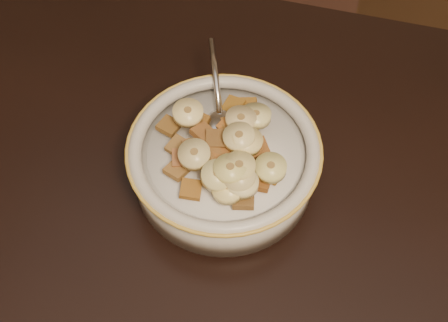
# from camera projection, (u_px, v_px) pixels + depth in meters

# --- Properties ---
(table) EXTENTS (1.42, 0.94, 0.04)m
(table) POSITION_uv_depth(u_px,v_px,m) (177.00, 319.00, 0.54)
(table) COLOR black
(table) RESTS_ON floor
(cereal_bowl) EXTENTS (0.19, 0.19, 0.05)m
(cereal_bowl) POSITION_uv_depth(u_px,v_px,m) (224.00, 165.00, 0.58)
(cereal_bowl) COLOR beige
(cereal_bowl) RESTS_ON table
(milk) EXTENTS (0.16, 0.16, 0.00)m
(milk) POSITION_uv_depth(u_px,v_px,m) (224.00, 153.00, 0.57)
(milk) COLOR silver
(milk) RESTS_ON cereal_bowl
(spoon) EXTENTS (0.05, 0.05, 0.01)m
(spoon) POSITION_uv_depth(u_px,v_px,m) (221.00, 126.00, 0.58)
(spoon) COLOR #BABABA
(spoon) RESTS_ON cereal_bowl
(cereal_square_0) EXTENTS (0.03, 0.03, 0.01)m
(cereal_square_0) POSITION_uv_depth(u_px,v_px,m) (177.00, 170.00, 0.54)
(cereal_square_0) COLOR brown
(cereal_square_0) RESTS_ON milk
(cereal_square_1) EXTENTS (0.03, 0.03, 0.01)m
(cereal_square_1) POSITION_uv_depth(u_px,v_px,m) (203.00, 133.00, 0.56)
(cereal_square_1) COLOR brown
(cereal_square_1) RESTS_ON milk
(cereal_square_2) EXTENTS (0.02, 0.02, 0.01)m
(cereal_square_2) POSITION_uv_depth(u_px,v_px,m) (234.00, 106.00, 0.59)
(cereal_square_2) COLOR brown
(cereal_square_2) RESTS_ON milk
(cereal_square_3) EXTENTS (0.03, 0.03, 0.01)m
(cereal_square_3) POSITION_uv_depth(u_px,v_px,m) (245.00, 181.00, 0.53)
(cereal_square_3) COLOR brown
(cereal_square_3) RESTS_ON milk
(cereal_square_4) EXTENTS (0.03, 0.03, 0.01)m
(cereal_square_4) POSITION_uv_depth(u_px,v_px,m) (182.00, 158.00, 0.55)
(cereal_square_4) COLOR brown
(cereal_square_4) RESTS_ON milk
(cereal_square_5) EXTENTS (0.03, 0.02, 0.01)m
(cereal_square_5) POSITION_uv_depth(u_px,v_px,m) (271.00, 173.00, 0.54)
(cereal_square_5) COLOR #996620
(cereal_square_5) RESTS_ON milk
(cereal_square_6) EXTENTS (0.02, 0.02, 0.01)m
(cereal_square_6) POSITION_uv_depth(u_px,v_px,m) (260.00, 182.00, 0.54)
(cereal_square_6) COLOR brown
(cereal_square_6) RESTS_ON milk
(cereal_square_7) EXTENTS (0.02, 0.02, 0.01)m
(cereal_square_7) POSITION_uv_depth(u_px,v_px,m) (244.00, 200.00, 0.53)
(cereal_square_7) COLOR brown
(cereal_square_7) RESTS_ON milk
(cereal_square_8) EXTENTS (0.02, 0.02, 0.01)m
(cereal_square_8) POSITION_uv_depth(u_px,v_px,m) (197.00, 121.00, 0.58)
(cereal_square_8) COLOR brown
(cereal_square_8) RESTS_ON milk
(cereal_square_9) EXTENTS (0.03, 0.03, 0.01)m
(cereal_square_9) POSITION_uv_depth(u_px,v_px,m) (230.00, 126.00, 0.56)
(cereal_square_9) COLOR #9A5A24
(cereal_square_9) RESTS_ON milk
(cereal_square_10) EXTENTS (0.02, 0.02, 0.01)m
(cereal_square_10) POSITION_uv_depth(u_px,v_px,m) (191.00, 189.00, 0.53)
(cereal_square_10) COLOR brown
(cereal_square_10) RESTS_ON milk
(cereal_square_11) EXTENTS (0.02, 0.03, 0.01)m
(cereal_square_11) POSITION_uv_depth(u_px,v_px,m) (216.00, 139.00, 0.55)
(cereal_square_11) COLOR brown
(cereal_square_11) RESTS_ON milk
(cereal_square_12) EXTENTS (0.02, 0.02, 0.01)m
(cereal_square_12) POSITION_uv_depth(u_px,v_px,m) (169.00, 126.00, 0.57)
(cereal_square_12) COLOR brown
(cereal_square_12) RESTS_ON milk
(cereal_square_13) EXTENTS (0.03, 0.03, 0.01)m
(cereal_square_13) POSITION_uv_depth(u_px,v_px,m) (193.00, 148.00, 0.55)
(cereal_square_13) COLOR brown
(cereal_square_13) RESTS_ON milk
(cereal_square_14) EXTENTS (0.03, 0.03, 0.01)m
(cereal_square_14) POSITION_uv_depth(u_px,v_px,m) (223.00, 154.00, 0.54)
(cereal_square_14) COLOR brown
(cereal_square_14) RESTS_ON milk
(cereal_square_15) EXTENTS (0.03, 0.03, 0.01)m
(cereal_square_15) POSITION_uv_depth(u_px,v_px,m) (178.00, 147.00, 0.56)
(cereal_square_15) COLOR brown
(cereal_square_15) RESTS_ON milk
(cereal_square_16) EXTENTS (0.02, 0.02, 0.01)m
(cereal_square_16) POSITION_uv_depth(u_px,v_px,m) (246.00, 106.00, 0.59)
(cereal_square_16) COLOR brown
(cereal_square_16) RESTS_ON milk
(cereal_square_17) EXTENTS (0.03, 0.03, 0.01)m
(cereal_square_17) POSITION_uv_depth(u_px,v_px,m) (258.00, 148.00, 0.55)
(cereal_square_17) COLOR brown
(cereal_square_17) RESTS_ON milk
(cereal_square_18) EXTENTS (0.03, 0.03, 0.01)m
(cereal_square_18) POSITION_uv_depth(u_px,v_px,m) (211.00, 155.00, 0.54)
(cereal_square_18) COLOR brown
(cereal_square_18) RESTS_ON milk
(cereal_square_19) EXTENTS (0.02, 0.03, 0.01)m
(cereal_square_19) POSITION_uv_depth(u_px,v_px,m) (240.00, 192.00, 0.53)
(cereal_square_19) COLOR #905A1B
(cereal_square_19) RESTS_ON milk
(cereal_square_20) EXTENTS (0.03, 0.03, 0.01)m
(cereal_square_20) POSITION_uv_depth(u_px,v_px,m) (232.00, 125.00, 0.56)
(cereal_square_20) COLOR brown
(cereal_square_20) RESTS_ON milk
(banana_slice_0) EXTENTS (0.03, 0.03, 0.01)m
(banana_slice_0) POSITION_uv_depth(u_px,v_px,m) (228.00, 189.00, 0.52)
(banana_slice_0) COLOR #FBDE78
(banana_slice_0) RESTS_ON milk
(banana_slice_1) EXTENTS (0.04, 0.04, 0.01)m
(banana_slice_1) POSITION_uv_depth(u_px,v_px,m) (194.00, 154.00, 0.53)
(banana_slice_1) COLOR beige
(banana_slice_1) RESTS_ON milk
(banana_slice_2) EXTENTS (0.04, 0.04, 0.02)m
(banana_slice_2) POSITION_uv_depth(u_px,v_px,m) (239.00, 177.00, 0.52)
(banana_slice_2) COLOR #CDC689
(banana_slice_2) RESTS_ON milk
(banana_slice_3) EXTENTS (0.04, 0.04, 0.01)m
(banana_slice_3) POSITION_uv_depth(u_px,v_px,m) (241.00, 120.00, 0.56)
(banana_slice_3) COLOR tan
(banana_slice_3) RESTS_ON milk
(banana_slice_4) EXTENTS (0.04, 0.04, 0.01)m
(banana_slice_4) POSITION_uv_depth(u_px,v_px,m) (242.00, 183.00, 0.52)
(banana_slice_4) COLOR #DCC985
(banana_slice_4) RESTS_ON milk
(banana_slice_5) EXTENTS (0.04, 0.04, 0.01)m
(banana_slice_5) POSITION_uv_depth(u_px,v_px,m) (239.00, 167.00, 0.52)
(banana_slice_5) COLOR #DDCC6D
(banana_slice_5) RESTS_ON milk
(banana_slice_6) EXTENTS (0.04, 0.04, 0.01)m
(banana_slice_6) POSITION_uv_depth(u_px,v_px,m) (271.00, 168.00, 0.53)
(banana_slice_6) COLOR #CFC678
(banana_slice_6) RESTS_ON milk
(banana_slice_7) EXTENTS (0.04, 0.04, 0.02)m
(banana_slice_7) POSITION_uv_depth(u_px,v_px,m) (217.00, 176.00, 0.52)
(banana_slice_7) COLOR #E8DC86
(banana_slice_7) RESTS_ON milk
(banana_slice_8) EXTENTS (0.04, 0.04, 0.01)m
(banana_slice_8) POSITION_uv_depth(u_px,v_px,m) (188.00, 113.00, 0.56)
(banana_slice_8) COLOR #FCE684
(banana_slice_8) RESTS_ON milk
(banana_slice_9) EXTENTS (0.03, 0.03, 0.02)m
(banana_slice_9) POSITION_uv_depth(u_px,v_px,m) (247.00, 141.00, 0.54)
(banana_slice_9) COLOR #DCCB7E
(banana_slice_9) RESTS_ON milk
(banana_slice_10) EXTENTS (0.04, 0.04, 0.02)m
(banana_slice_10) POSITION_uv_depth(u_px,v_px,m) (256.00, 116.00, 0.56)
(banana_slice_10) COLOR #D6CB77
(banana_slice_10) RESTS_ON milk
(banana_slice_11) EXTENTS (0.04, 0.04, 0.01)m
(banana_slice_11) POSITION_uv_depth(u_px,v_px,m) (230.00, 169.00, 0.52)
(banana_slice_11) COLOR #F1E373
(banana_slice_11) RESTS_ON milk
(banana_slice_12) EXTENTS (0.04, 0.04, 0.01)m
(banana_slice_12) POSITION_uv_depth(u_px,v_px,m) (239.00, 137.00, 0.54)
(banana_slice_12) COLOR beige
(banana_slice_12) RESTS_ON milk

